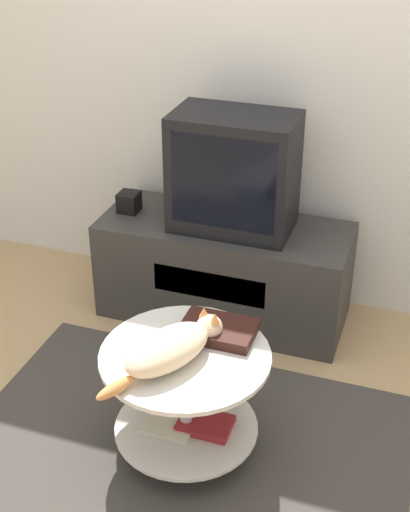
# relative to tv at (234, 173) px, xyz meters

# --- Properties ---
(ground_plane) EXTENTS (12.00, 12.00, 0.00)m
(ground_plane) POSITION_rel_tv_xyz_m (0.10, -0.95, -0.75)
(ground_plane) COLOR tan
(wall_back) EXTENTS (8.00, 0.05, 2.60)m
(wall_back) POSITION_rel_tv_xyz_m (0.10, 0.32, 0.55)
(wall_back) COLOR silver
(wall_back) RESTS_ON ground_plane
(rug) EXTENTS (1.66, 1.18, 0.02)m
(rug) POSITION_rel_tv_xyz_m (0.10, -0.95, -0.74)
(rug) COLOR #3D3833
(rug) RESTS_ON ground_plane
(tv_stand) EXTENTS (1.16, 0.46, 0.48)m
(tv_stand) POSITION_rel_tv_xyz_m (-0.04, 0.00, -0.51)
(tv_stand) COLOR #33302D
(tv_stand) RESTS_ON ground_plane
(tv) EXTENTS (0.54, 0.32, 0.53)m
(tv) POSITION_rel_tv_xyz_m (0.00, 0.00, 0.00)
(tv) COLOR black
(tv) RESTS_ON tv_stand
(speaker) EXTENTS (0.09, 0.09, 0.09)m
(speaker) POSITION_rel_tv_xyz_m (-0.51, -0.01, -0.22)
(speaker) COLOR black
(speaker) RESTS_ON tv_stand
(coffee_table) EXTENTS (0.60, 0.60, 0.44)m
(coffee_table) POSITION_rel_tv_xyz_m (0.12, -0.92, -0.46)
(coffee_table) COLOR #B2B2B7
(coffee_table) RESTS_ON rug
(dvd_box) EXTENTS (0.27, 0.18, 0.04)m
(dvd_box) POSITION_rel_tv_xyz_m (0.19, -0.78, -0.27)
(dvd_box) COLOR black
(dvd_box) RESTS_ON coffee_table
(cat) EXTENTS (0.31, 0.51, 0.12)m
(cat) POSITION_rel_tv_xyz_m (0.09, -0.98, -0.23)
(cat) COLOR beige
(cat) RESTS_ON coffee_table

